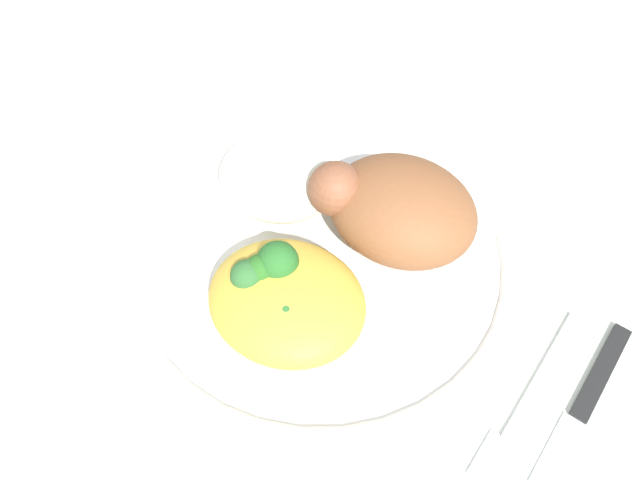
# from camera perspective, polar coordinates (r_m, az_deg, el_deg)

# --- Properties ---
(ground_plane) EXTENTS (2.00, 2.00, 0.00)m
(ground_plane) POSITION_cam_1_polar(r_m,az_deg,el_deg) (0.50, 0.00, -2.01)
(ground_plane) COLOR silver
(plate) EXTENTS (0.28, 0.28, 0.02)m
(plate) POSITION_cam_1_polar(r_m,az_deg,el_deg) (0.49, 0.00, -1.32)
(plate) COLOR white
(plate) RESTS_ON ground_plane
(roasted_chicken) EXTENTS (0.12, 0.09, 0.06)m
(roasted_chicken) POSITION_cam_1_polar(r_m,az_deg,el_deg) (0.47, 6.53, 2.72)
(roasted_chicken) COLOR brown
(roasted_chicken) RESTS_ON plate
(rice_pile) EXTENTS (0.09, 0.08, 0.04)m
(rice_pile) POSITION_cam_1_polar(r_m,az_deg,el_deg) (0.50, -3.62, 5.47)
(rice_pile) COLOR white
(rice_pile) RESTS_ON plate
(mac_cheese_with_broccoli) EXTENTS (0.11, 0.09, 0.05)m
(mac_cheese_with_broccoli) POSITION_cam_1_polar(r_m,az_deg,el_deg) (0.44, -3.05, -4.96)
(mac_cheese_with_broccoli) COLOR gold
(mac_cheese_with_broccoli) RESTS_ON plate
(fork) EXTENTS (0.03, 0.14, 0.01)m
(fork) POSITION_cam_1_polar(r_m,az_deg,el_deg) (0.47, 17.25, -13.26)
(fork) COLOR #B2B2B7
(fork) RESTS_ON ground_plane
(knife) EXTENTS (0.04, 0.19, 0.01)m
(knife) POSITION_cam_1_polar(r_m,az_deg,el_deg) (0.48, 21.27, -13.93)
(knife) COLOR black
(knife) RESTS_ON ground_plane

